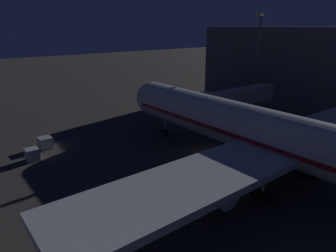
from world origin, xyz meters
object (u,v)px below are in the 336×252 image
traffic_cone_nose_port (156,124)px  traffic_cone_nose_starboard (136,129)px  baggage_container_near_belt (32,154)px  jet_bridge (230,99)px  airliner_at_gate (294,143)px  apron_floodlight_mast (258,56)px  baggage_container_mid_row (45,143)px

traffic_cone_nose_port → traffic_cone_nose_starboard: size_ratio=1.00×
baggage_container_near_belt → jet_bridge: bearing=164.3°
jet_bridge → baggage_container_near_belt: 31.14m
airliner_at_gate → traffic_cone_nose_port: size_ratio=104.03×
apron_floodlight_mast → traffic_cone_nose_port: bearing=-8.7°
jet_bridge → baggage_container_mid_row: jet_bridge is taller
airliner_at_gate → jet_bridge: airliner_at_gate is taller
jet_bridge → baggage_container_near_belt: jet_bridge is taller
airliner_at_gate → traffic_cone_nose_port: (-2.20, -27.42, -5.28)m
baggage_container_near_belt → traffic_cone_nose_port: baggage_container_near_belt is taller
jet_bridge → airliner_at_gate: bearing=60.0°
apron_floodlight_mast → jet_bridge: bearing=23.1°
baggage_container_near_belt → traffic_cone_nose_port: 21.96m
baggage_container_mid_row → traffic_cone_nose_starboard: (-14.71, 1.38, -0.54)m
apron_floodlight_mast → traffic_cone_nose_starboard: size_ratio=35.29×
baggage_container_near_belt → baggage_container_mid_row: baggage_container_mid_row is taller
traffic_cone_nose_port → airliner_at_gate: bearing=85.4°
apron_floodlight_mast → baggage_container_near_belt: apron_floodlight_mast is taller
traffic_cone_nose_port → traffic_cone_nose_starboard: (4.40, 0.00, 0.00)m
jet_bridge → apron_floodlight_mast: 17.78m
apron_floodlight_mast → baggage_container_mid_row: 43.93m
jet_bridge → traffic_cone_nose_port: 13.88m
apron_floodlight_mast → traffic_cone_nose_port: 25.96m
traffic_cone_nose_port → apron_floodlight_mast: bearing=171.3°
jet_bridge → baggage_container_mid_row: size_ratio=9.99×
baggage_container_near_belt → traffic_cone_nose_starboard: (-17.47, -1.86, -0.53)m
airliner_at_gate → traffic_cone_nose_port: bearing=-94.6°
apron_floodlight_mast → traffic_cone_nose_port: apron_floodlight_mast is taller
traffic_cone_nose_port → baggage_container_near_belt: bearing=4.9°
airliner_at_gate → traffic_cone_nose_starboard: size_ratio=104.03×
baggage_container_mid_row → traffic_cone_nose_port: bearing=175.9°
jet_bridge → apron_floodlight_mast: (-15.55, -6.63, 5.51)m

